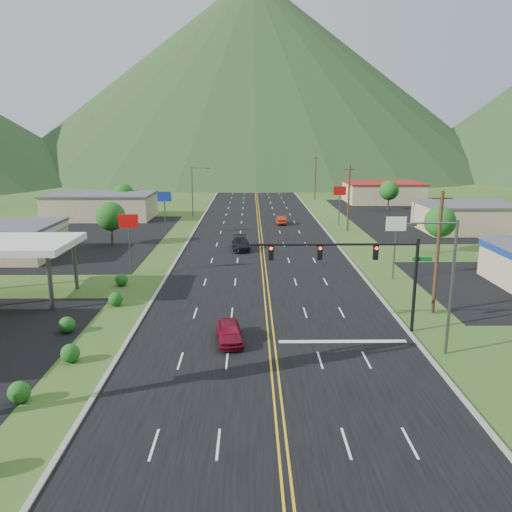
{
  "coord_description": "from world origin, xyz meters",
  "views": [
    {
      "loc": [
        -1.46,
        -20.66,
        13.96
      ],
      "look_at": [
        -1.01,
        19.35,
        4.5
      ],
      "focal_mm": 35.0,
      "sensor_mm": 36.0,
      "label": 1
    }
  ],
  "objects_px": {
    "streetlight_west": "(194,188)",
    "car_red_far": "(281,220)",
    "streetlight_east": "(447,279)",
    "gas_canopy": "(15,245)",
    "traffic_signal": "(361,262)",
    "car_dark_mid": "(241,244)",
    "car_red_near": "(229,333)"
  },
  "relations": [
    {
      "from": "streetlight_east",
      "to": "gas_canopy",
      "type": "bearing_deg",
      "value": 160.12
    },
    {
      "from": "streetlight_east",
      "to": "car_dark_mid",
      "type": "xyz_separation_m",
      "value": [
        -13.89,
        31.86,
        -4.41
      ]
    },
    {
      "from": "gas_canopy",
      "to": "car_red_near",
      "type": "relative_size",
      "value": 2.34
    },
    {
      "from": "car_dark_mid",
      "to": "traffic_signal",
      "type": "bearing_deg",
      "value": -76.54
    },
    {
      "from": "traffic_signal",
      "to": "car_dark_mid",
      "type": "distance_m",
      "value": 29.69
    },
    {
      "from": "streetlight_east",
      "to": "car_dark_mid",
      "type": "height_order",
      "value": "streetlight_east"
    },
    {
      "from": "streetlight_west",
      "to": "car_red_far",
      "type": "distance_m",
      "value": 18.13
    },
    {
      "from": "traffic_signal",
      "to": "streetlight_west",
      "type": "bearing_deg",
      "value": 107.97
    },
    {
      "from": "traffic_signal",
      "to": "car_red_far",
      "type": "xyz_separation_m",
      "value": [
        -2.81,
        47.47,
        -4.65
      ]
    },
    {
      "from": "gas_canopy",
      "to": "streetlight_west",
      "type": "bearing_deg",
      "value": 77.87
    },
    {
      "from": "streetlight_west",
      "to": "car_red_far",
      "type": "relative_size",
      "value": 2.18
    },
    {
      "from": "streetlight_east",
      "to": "traffic_signal",
      "type": "bearing_deg",
      "value": 139.61
    },
    {
      "from": "traffic_signal",
      "to": "car_dark_mid",
      "type": "xyz_separation_m",
      "value": [
        -9.2,
        27.86,
        -4.56
      ]
    },
    {
      "from": "gas_canopy",
      "to": "streetlight_east",
      "type": "bearing_deg",
      "value": -19.88
    },
    {
      "from": "car_red_near",
      "to": "car_dark_mid",
      "type": "relative_size",
      "value": 0.81
    },
    {
      "from": "traffic_signal",
      "to": "car_red_far",
      "type": "bearing_deg",
      "value": 93.39
    },
    {
      "from": "gas_canopy",
      "to": "car_red_far",
      "type": "distance_m",
      "value": 47.27
    },
    {
      "from": "car_red_far",
      "to": "gas_canopy",
      "type": "bearing_deg",
      "value": 54.79
    },
    {
      "from": "car_red_far",
      "to": "streetlight_east",
      "type": "bearing_deg",
      "value": 96.14
    },
    {
      "from": "streetlight_west",
      "to": "car_dark_mid",
      "type": "distance_m",
      "value": 29.86
    },
    {
      "from": "gas_canopy",
      "to": "car_red_far",
      "type": "height_order",
      "value": "gas_canopy"
    },
    {
      "from": "traffic_signal",
      "to": "gas_canopy",
      "type": "relative_size",
      "value": 1.31
    },
    {
      "from": "streetlight_west",
      "to": "car_red_far",
      "type": "height_order",
      "value": "streetlight_west"
    },
    {
      "from": "streetlight_west",
      "to": "streetlight_east",
      "type": "bearing_deg",
      "value": -69.14
    },
    {
      "from": "gas_canopy",
      "to": "car_dark_mid",
      "type": "xyz_separation_m",
      "value": [
        19.29,
        19.86,
        -4.1
      ]
    },
    {
      "from": "streetlight_east",
      "to": "car_red_far",
      "type": "relative_size",
      "value": 2.18
    },
    {
      "from": "traffic_signal",
      "to": "gas_canopy",
      "type": "distance_m",
      "value": 29.59
    },
    {
      "from": "car_red_near",
      "to": "car_red_far",
      "type": "relative_size",
      "value": 1.03
    },
    {
      "from": "streetlight_west",
      "to": "gas_canopy",
      "type": "distance_m",
      "value": 49.1
    },
    {
      "from": "traffic_signal",
      "to": "car_red_far",
      "type": "height_order",
      "value": "traffic_signal"
    },
    {
      "from": "car_red_near",
      "to": "car_dark_mid",
      "type": "bearing_deg",
      "value": 82.76
    },
    {
      "from": "gas_canopy",
      "to": "car_dark_mid",
      "type": "bearing_deg",
      "value": 45.84
    }
  ]
}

